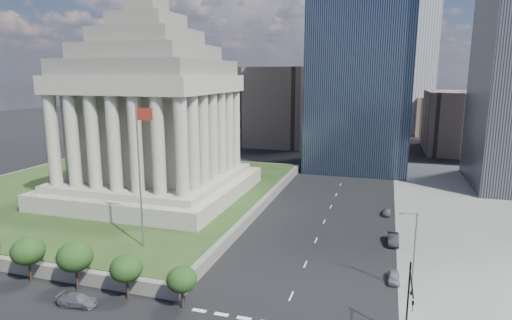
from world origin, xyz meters
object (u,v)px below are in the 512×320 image
at_px(suv_grey, 78,300).
at_px(flagpole, 140,168).
at_px(war_memorial, 151,96).
at_px(parked_sedan_near, 394,277).
at_px(traffic_signal_ne, 410,298).
at_px(parked_sedan_far, 387,212).
at_px(street_lamp_north, 413,248).
at_px(parked_sedan_mid, 393,239).

bearing_deg(suv_grey, flagpole, -8.47).
bearing_deg(war_memorial, parked_sedan_near, -24.42).
bearing_deg(flagpole, traffic_signal_ne, -16.71).
bearing_deg(flagpole, parked_sedan_far, 42.90).
relative_size(traffic_signal_ne, street_lamp_north, 0.80).
height_order(parked_sedan_near, parked_sedan_mid, parked_sedan_mid).
distance_m(parked_sedan_near, parked_sedan_mid, 12.68).
bearing_deg(street_lamp_north, parked_sedan_far, 95.45).
relative_size(flagpole, parked_sedan_far, 5.33).
xyz_separation_m(war_memorial, flagpole, (12.17, -24.00, -8.29)).
bearing_deg(parked_sedan_mid, street_lamp_north, -84.40).
distance_m(traffic_signal_ne, suv_grey, 35.37).
bearing_deg(suv_grey, parked_sedan_far, -43.12).
height_order(parked_sedan_near, parked_sedan_far, parked_sedan_far).
distance_m(traffic_signal_ne, parked_sedan_far, 40.71).
relative_size(suv_grey, parked_sedan_far, 1.21).
height_order(flagpole, street_lamp_north, flagpole).
bearing_deg(parked_sedan_near, flagpole, -175.28).
distance_m(street_lamp_north, parked_sedan_near, 5.86).
distance_m(flagpole, traffic_signal_ne, 36.69).
bearing_deg(traffic_signal_ne, parked_sedan_far, 92.76).
relative_size(war_memorial, flagpole, 1.95).
relative_size(war_memorial, suv_grey, 8.58).
distance_m(war_memorial, flagpole, 28.16).
bearing_deg(traffic_signal_ne, war_memorial, 143.58).
xyz_separation_m(traffic_signal_ne, suv_grey, (-34.96, -2.74, -4.59)).
bearing_deg(war_memorial, parked_sedan_mid, -9.95).
distance_m(war_memorial, suv_grey, 43.99).
height_order(traffic_signal_ne, suv_grey, traffic_signal_ne).
relative_size(traffic_signal_ne, parked_sedan_far, 2.13).
distance_m(street_lamp_north, parked_sedan_mid, 15.90).
relative_size(parked_sedan_mid, parked_sedan_far, 1.24).
bearing_deg(war_memorial, suv_grey, -72.70).
bearing_deg(traffic_signal_ne, street_lamp_north, 85.81).
bearing_deg(parked_sedan_mid, flagpole, -155.66).
xyz_separation_m(traffic_signal_ne, parked_sedan_near, (-1.00, 13.64, -4.64)).
bearing_deg(flagpole, war_memorial, 116.89).
bearing_deg(parked_sedan_far, traffic_signal_ne, -82.61).
bearing_deg(flagpole, suv_grey, -92.79).
relative_size(flagpole, street_lamp_north, 2.00).
xyz_separation_m(parked_sedan_near, parked_sedan_mid, (0.00, 12.68, 0.16)).
bearing_deg(war_memorial, flagpole, -63.11).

